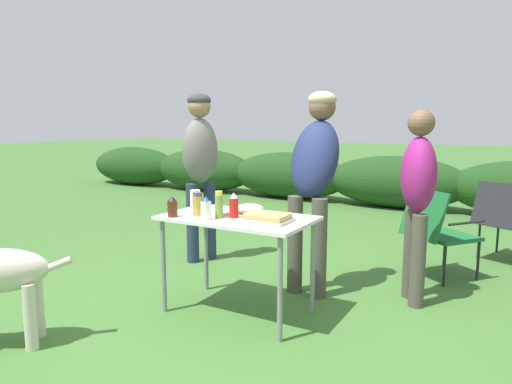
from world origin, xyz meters
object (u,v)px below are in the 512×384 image
(mixing_bowl, at_px, (249,208))
(ketchup_bottle, at_px, (234,206))
(folding_table, at_px, (238,227))
(food_tray, at_px, (267,218))
(bbq_sauce_bottle, at_px, (172,207))
(standing_person_with_beanie, at_px, (418,190))
(plate_stack, at_px, (219,212))
(paper_cup_stack, at_px, (195,200))
(relish_jar, at_px, (219,205))
(mayo_bottle, at_px, (206,209))
(camp_chair_near_hedge, at_px, (437,229))
(hot_sauce_bottle, at_px, (199,203))
(standing_person_in_gray_fleece, at_px, (200,159))
(spice_jar, at_px, (198,204))
(camp_chair_green_behind_table, at_px, (505,217))
(standing_person_in_olive_jacket, at_px, (314,169))

(mixing_bowl, xyz_separation_m, ketchup_bottle, (-0.01, -0.20, 0.05))
(folding_table, xyz_separation_m, mixing_bowl, (0.01, 0.15, 0.11))
(food_tray, bearing_deg, mixing_bowl, 143.18)
(bbq_sauce_bottle, xyz_separation_m, standing_person_with_beanie, (1.51, 1.12, 0.10))
(plate_stack, height_order, bbq_sauce_bottle, bbq_sauce_bottle)
(folding_table, relative_size, ketchup_bottle, 5.97)
(paper_cup_stack, bearing_deg, relish_jar, -26.59)
(folding_table, height_order, mayo_bottle, mayo_bottle)
(folding_table, xyz_separation_m, camp_chair_near_hedge, (1.17, 1.55, -0.20))
(food_tray, relative_size, hot_sauce_bottle, 2.37)
(standing_person_in_gray_fleece, bearing_deg, ketchup_bottle, -112.47)
(food_tray, xyz_separation_m, camp_chair_near_hedge, (0.90, 1.60, -0.30))
(mixing_bowl, distance_m, spice_jar, 0.40)
(camp_chair_green_behind_table, bearing_deg, camp_chair_near_hedge, -96.15)
(mayo_bottle, height_order, spice_jar, spice_jar)
(relish_jar, height_order, spice_jar, relish_jar)
(bbq_sauce_bottle, bearing_deg, standing_person_in_gray_fleece, 117.91)
(hot_sauce_bottle, bearing_deg, camp_chair_near_hedge, 45.62)
(bbq_sauce_bottle, height_order, camp_chair_near_hedge, bbq_sauce_bottle)
(paper_cup_stack, distance_m, relish_jar, 0.39)
(standing_person_in_olive_jacket, xyz_separation_m, standing_person_in_gray_fleece, (-1.34, 0.23, 0.01))
(mayo_bottle, height_order, camp_chair_green_behind_table, mayo_bottle)
(spice_jar, xyz_separation_m, standing_person_in_gray_fleece, (-0.77, 1.07, 0.23))
(mayo_bottle, relative_size, hot_sauce_bottle, 1.19)
(ketchup_bottle, bearing_deg, standing_person_with_beanie, 39.89)
(spice_jar, distance_m, ketchup_bottle, 0.28)
(mixing_bowl, distance_m, camp_chair_green_behind_table, 2.86)
(plate_stack, xyz_separation_m, spice_jar, (-0.10, -0.14, 0.07))
(standing_person_with_beanie, bearing_deg, camp_chair_near_hedge, 147.94)
(relish_jar, bearing_deg, folding_table, 53.19)
(plate_stack, xyz_separation_m, hot_sauce_bottle, (-0.18, -0.01, 0.05))
(standing_person_in_olive_jacket, bearing_deg, relish_jar, -112.93)
(paper_cup_stack, bearing_deg, camp_chair_green_behind_table, 48.37)
(folding_table, xyz_separation_m, ketchup_bottle, (0.00, -0.05, 0.16))
(standing_person_in_gray_fleece, xyz_separation_m, camp_chair_green_behind_table, (2.73, 1.50, -0.59))
(bbq_sauce_bottle, xyz_separation_m, standing_person_in_gray_fleece, (-0.63, 1.19, 0.25))
(paper_cup_stack, bearing_deg, mayo_bottle, -41.87)
(spice_jar, xyz_separation_m, ketchup_bottle, (0.27, 0.08, 0.00))
(plate_stack, height_order, relish_jar, relish_jar)
(mixing_bowl, bearing_deg, plate_stack, -142.20)
(ketchup_bottle, bearing_deg, camp_chair_near_hedge, 53.94)
(mixing_bowl, relative_size, relish_jar, 1.13)
(standing_person_with_beanie, bearing_deg, bbq_sauce_bottle, -79.98)
(standing_person_in_olive_jacket, height_order, standing_person_with_beanie, standing_person_in_olive_jacket)
(folding_table, relative_size, paper_cup_stack, 6.97)
(bbq_sauce_bottle, distance_m, ketchup_bottle, 0.46)
(mayo_bottle, bearing_deg, camp_chair_near_hedge, 53.43)
(ketchup_bottle, relative_size, camp_chair_near_hedge, 0.22)
(standing_person_with_beanie, xyz_separation_m, standing_person_in_gray_fleece, (-2.14, 0.07, 0.15))
(spice_jar, height_order, standing_person_in_gray_fleece, standing_person_in_gray_fleece)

